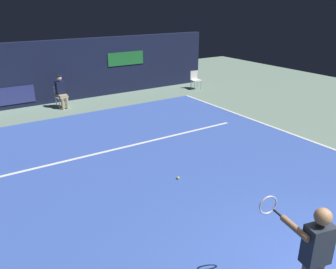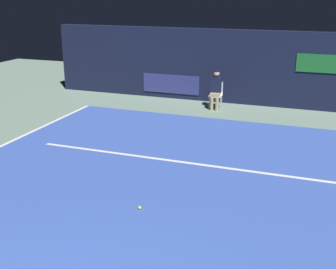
# 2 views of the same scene
# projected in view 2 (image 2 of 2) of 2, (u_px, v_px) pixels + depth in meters

# --- Properties ---
(ground_plane) EXTENTS (28.87, 28.87, 0.00)m
(ground_plane) POSITION_uv_depth(u_px,v_px,m) (150.00, 201.00, 8.55)
(ground_plane) COLOR slate
(court_surface) EXTENTS (9.80, 12.02, 0.01)m
(court_surface) POSITION_uv_depth(u_px,v_px,m) (150.00, 201.00, 8.55)
(court_surface) COLOR #3856B2
(court_surface) RESTS_ON ground
(line_service) EXTENTS (7.64, 0.10, 0.01)m
(line_service) POSITION_uv_depth(u_px,v_px,m) (184.00, 162.00, 10.42)
(line_service) COLOR white
(line_service) RESTS_ON court_surface
(back_wall) EXTENTS (14.26, 0.33, 2.60)m
(back_wall) POSITION_uv_depth(u_px,v_px,m) (239.00, 67.00, 15.54)
(back_wall) COLOR #141933
(back_wall) RESTS_ON ground
(line_judge_on_chair) EXTENTS (0.48, 0.56, 1.32)m
(line_judge_on_chair) POSITION_uv_depth(u_px,v_px,m) (216.00, 89.00, 14.97)
(line_judge_on_chair) COLOR white
(line_judge_on_chair) RESTS_ON ground
(tennis_ball) EXTENTS (0.07, 0.07, 0.07)m
(tennis_ball) POSITION_uv_depth(u_px,v_px,m) (140.00, 208.00, 8.19)
(tennis_ball) COLOR #CCE033
(tennis_ball) RESTS_ON court_surface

